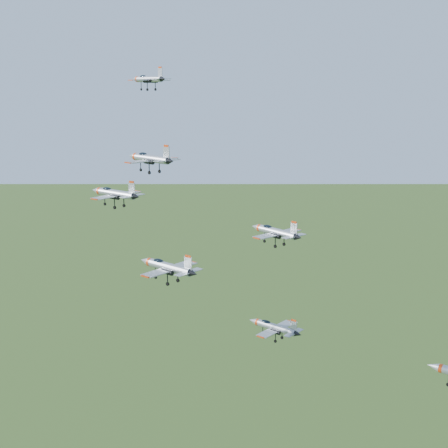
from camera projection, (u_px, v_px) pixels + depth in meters
The scene contains 6 objects.
jet_lead at pixel (148, 79), 138.43m from camera, with size 12.24×10.28×3.28m.
jet_left_high at pixel (150, 158), 120.58m from camera, with size 13.81×11.55×3.70m.
jet_right_high at pixel (114, 193), 96.43m from camera, with size 10.73×8.84×2.87m.
jet_left_low at pixel (275, 231), 109.25m from camera, with size 12.11×10.22×3.26m.
jet_right_low at pixel (167, 266), 100.04m from camera, with size 12.87×10.65×3.44m.
jet_trail at pixel (274, 327), 104.85m from camera, with size 10.75×8.89×2.87m.
Camera 1 is at (70.44, -87.92, 157.45)m, focal length 50.00 mm.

